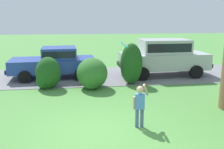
# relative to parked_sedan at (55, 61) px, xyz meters

# --- Properties ---
(ground_plane) EXTENTS (80.00, 80.00, 0.00)m
(ground_plane) POSITION_rel_parked_sedan_xyz_m (1.84, -6.71, -0.85)
(ground_plane) COLOR #518E42
(driveway_strip) EXTENTS (28.00, 4.40, 0.02)m
(driveway_strip) POSITION_rel_parked_sedan_xyz_m (1.84, 0.07, -0.84)
(driveway_strip) COLOR slate
(driveway_strip) RESTS_ON ground
(shrub_near_tree) EXTENTS (1.08, 1.13, 1.38)m
(shrub_near_tree) POSITION_rel_parked_sedan_xyz_m (-0.14, -2.01, -0.22)
(shrub_near_tree) COLOR #1E511C
(shrub_near_tree) RESTS_ON ground
(shrub_centre_left) EXTENTS (1.34, 1.59, 1.33)m
(shrub_centre_left) POSITION_rel_parked_sedan_xyz_m (1.77, -2.24, -0.23)
(shrub_centre_left) COLOR #33702B
(shrub_centre_left) RESTS_ON ground
(shrub_centre) EXTENTS (1.02, 0.86, 1.90)m
(shrub_centre) POSITION_rel_parked_sedan_xyz_m (3.60, -1.75, 0.10)
(shrub_centre) COLOR #1E511C
(shrub_centre) RESTS_ON ground
(parked_sedan) EXTENTS (4.52, 2.33, 1.56)m
(parked_sedan) POSITION_rel_parked_sedan_xyz_m (0.00, 0.00, 0.00)
(parked_sedan) COLOR #28429E
(parked_sedan) RESTS_ON ground
(parked_suv) EXTENTS (4.76, 2.22, 1.92)m
(parked_suv) POSITION_rel_parked_sedan_xyz_m (5.64, -0.23, 0.23)
(parked_suv) COLOR silver
(parked_suv) RESTS_ON ground
(child_thrower) EXTENTS (0.47, 0.24, 1.29)m
(child_thrower) POSITION_rel_parked_sedan_xyz_m (2.91, -6.47, -0.13)
(child_thrower) COLOR #4C608C
(child_thrower) RESTS_ON ground
(frisbee) EXTENTS (0.28, 0.28, 0.22)m
(frisbee) POSITION_rel_parked_sedan_xyz_m (2.64, -5.32, 1.39)
(frisbee) COLOR #1EB7B2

